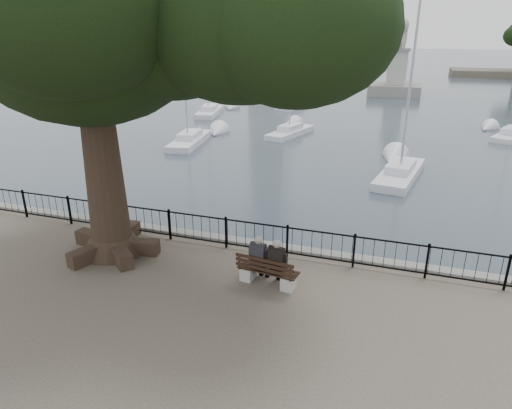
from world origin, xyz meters
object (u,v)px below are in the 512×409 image
at_px(person_right, 278,264).
at_px(lion_monument, 396,76).
at_px(person_left, 260,260).
at_px(tree, 120,7).
at_px(bench, 267,274).

xyz_separation_m(person_right, lion_monument, (0.81, 49.10, 0.60)).
bearing_deg(person_left, lion_monument, 88.44).
xyz_separation_m(person_left, tree, (-3.91, 0.38, 6.41)).
bearing_deg(tree, person_right, -5.70).
height_order(bench, tree, tree).
relative_size(bench, person_right, 1.23).
height_order(person_left, person_right, same).
bearing_deg(person_right, person_left, 172.89).
xyz_separation_m(bench, lion_monument, (1.09, 49.16, 0.94)).
bearing_deg(bench, person_left, 152.33).
height_order(person_left, lion_monument, lion_monument).
bearing_deg(lion_monument, person_right, -90.94).
xyz_separation_m(bench, tree, (-4.16, 0.51, 6.75)).
bearing_deg(person_left, bench, -27.67).
distance_m(person_right, lion_monument, 49.11).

